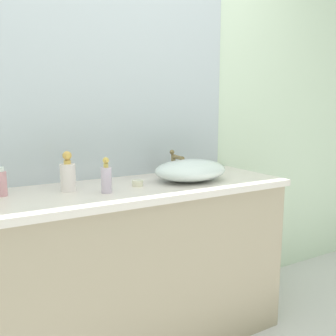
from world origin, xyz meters
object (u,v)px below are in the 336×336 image
sink_basin (191,170)px  soap_dispenser (68,175)px  candle_jar (138,183)px  lotion_bottle (2,183)px  perfume_bottle (106,178)px

sink_basin → soap_dispenser: bearing=172.6°
soap_dispenser → candle_jar: (0.33, -0.07, -0.06)m
sink_basin → candle_jar: 0.31m
soap_dispenser → candle_jar: soap_dispenser is taller
sink_basin → soap_dispenser: (-0.64, 0.08, 0.02)m
lotion_bottle → perfume_bottle: 0.46m
sink_basin → candle_jar: (-0.31, 0.02, -0.04)m
soap_dispenser → candle_jar: 0.34m
soap_dispenser → lotion_bottle: size_ratio=1.45×
lotion_bottle → candle_jar: lotion_bottle is taller
sink_basin → candle_jar: sink_basin is taller
soap_dispenser → candle_jar: bearing=-11.1°
lotion_bottle → candle_jar: 0.63m
soap_dispenser → perfume_bottle: size_ratio=1.14×
candle_jar → lotion_bottle: bearing=169.6°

